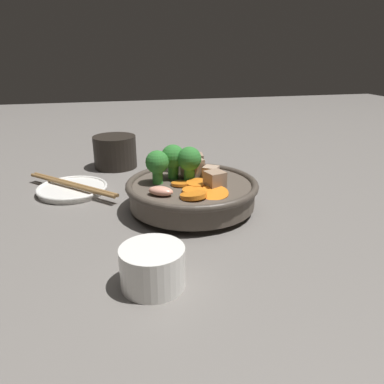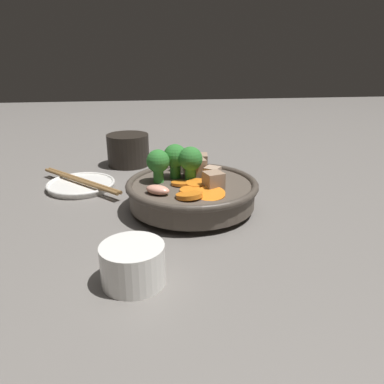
% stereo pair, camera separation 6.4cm
% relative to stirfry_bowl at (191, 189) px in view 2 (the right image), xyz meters
% --- Properties ---
extents(ground_plane, '(3.00, 3.00, 0.00)m').
position_rel_stirfry_bowl_xyz_m(ground_plane, '(-0.00, -0.00, -0.04)').
color(ground_plane, slate).
extents(stirfry_bowl, '(0.23, 0.23, 0.11)m').
position_rel_stirfry_bowl_xyz_m(stirfry_bowl, '(0.00, 0.00, 0.00)').
color(stirfry_bowl, '#51473D').
rests_on(stirfry_bowl, ground_plane).
extents(side_saucer, '(0.13, 0.13, 0.01)m').
position_rel_stirfry_bowl_xyz_m(side_saucer, '(0.13, 0.21, -0.03)').
color(side_saucer, white).
rests_on(side_saucer, ground_plane).
extents(tea_cup, '(0.08, 0.08, 0.05)m').
position_rel_stirfry_bowl_xyz_m(tea_cup, '(-0.21, 0.10, -0.01)').
color(tea_cup, white).
rests_on(tea_cup, ground_plane).
extents(dark_mug, '(0.12, 0.10, 0.07)m').
position_rel_stirfry_bowl_xyz_m(dark_mug, '(0.28, 0.11, 0.00)').
color(dark_mug, black).
rests_on(dark_mug, ground_plane).
extents(chopsticks_pair, '(0.18, 0.17, 0.01)m').
position_rel_stirfry_bowl_xyz_m(chopsticks_pair, '(0.13, 0.21, -0.02)').
color(chopsticks_pair, olive).
rests_on(chopsticks_pair, side_saucer).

